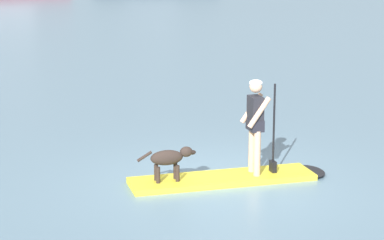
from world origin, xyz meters
name	(u,v)px	position (x,y,z in m)	size (l,w,h in m)	color
ground_plane	(222,182)	(0.00, 0.00, 0.00)	(400.00, 400.00, 0.00)	slate
paddleboard	(235,178)	(0.22, -0.06, 0.05)	(3.59, 1.72, 0.10)	yellow
person_paddler	(256,120)	(0.58, -0.17, 1.06)	(0.67, 0.57, 1.67)	tan
dog	(170,159)	(-0.90, 0.26, 0.49)	(1.00, 0.39, 0.58)	#2D231E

